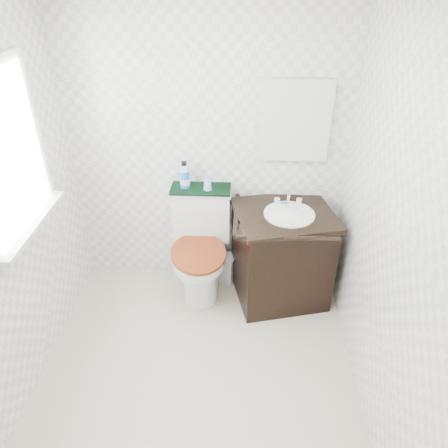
# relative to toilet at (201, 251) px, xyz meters

# --- Properties ---
(floor) EXTENTS (2.40, 2.40, 0.00)m
(floor) POSITION_rel_toilet_xyz_m (0.05, -0.96, -0.39)
(floor) COLOR beige
(floor) RESTS_ON ground
(wall_back) EXTENTS (2.40, 0.00, 2.40)m
(wall_back) POSITION_rel_toilet_xyz_m (0.05, 0.24, 0.81)
(wall_back) COLOR white
(wall_back) RESTS_ON ground
(wall_front) EXTENTS (2.40, 0.00, 2.40)m
(wall_front) POSITION_rel_toilet_xyz_m (0.05, -2.16, 0.81)
(wall_front) COLOR white
(wall_front) RESTS_ON ground
(wall_right) EXTENTS (0.00, 2.40, 2.40)m
(wall_right) POSITION_rel_toilet_xyz_m (1.15, -0.96, 0.81)
(wall_right) COLOR white
(wall_right) RESTS_ON ground
(window) EXTENTS (0.02, 0.70, 0.90)m
(window) POSITION_rel_toilet_xyz_m (-1.02, -0.71, 1.16)
(window) COLOR white
(window) RESTS_ON wall_left
(mirror) EXTENTS (0.50, 0.02, 0.60)m
(mirror) POSITION_rel_toilet_xyz_m (0.72, 0.21, 1.06)
(mirror) COLOR silver
(mirror) RESTS_ON wall_back
(toilet) EXTENTS (0.50, 0.68, 0.90)m
(toilet) POSITION_rel_toilet_xyz_m (0.00, 0.00, 0.00)
(toilet) COLOR white
(toilet) RESTS_ON floor
(vanity) EXTENTS (0.88, 0.80, 0.92)m
(vanity) POSITION_rel_toilet_xyz_m (0.67, -0.06, 0.04)
(vanity) COLOR black
(vanity) RESTS_ON floor
(trash_bin) EXTENTS (0.22, 0.20, 0.27)m
(trash_bin) POSITION_rel_toilet_xyz_m (0.20, 0.11, -0.25)
(trash_bin) COLOR silver
(trash_bin) RESTS_ON floor
(towel) EXTENTS (0.48, 0.22, 0.02)m
(towel) POSITION_rel_toilet_xyz_m (0.00, 0.13, 0.52)
(towel) COLOR black
(towel) RESTS_ON toilet
(mouthwash_bottle) EXTENTS (0.08, 0.08, 0.22)m
(mouthwash_bottle) POSITION_rel_toilet_xyz_m (-0.12, 0.13, 0.63)
(mouthwash_bottle) COLOR blue
(mouthwash_bottle) RESTS_ON towel
(cup) EXTENTS (0.07, 0.07, 0.08)m
(cup) POSITION_rel_toilet_xyz_m (0.06, 0.10, 0.57)
(cup) COLOR #86AADB
(cup) RESTS_ON towel
(soap_bar) EXTENTS (0.07, 0.05, 0.02)m
(soap_bar) POSITION_rel_toilet_xyz_m (0.67, 0.07, 0.44)
(soap_bar) COLOR #197974
(soap_bar) RESTS_ON vanity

